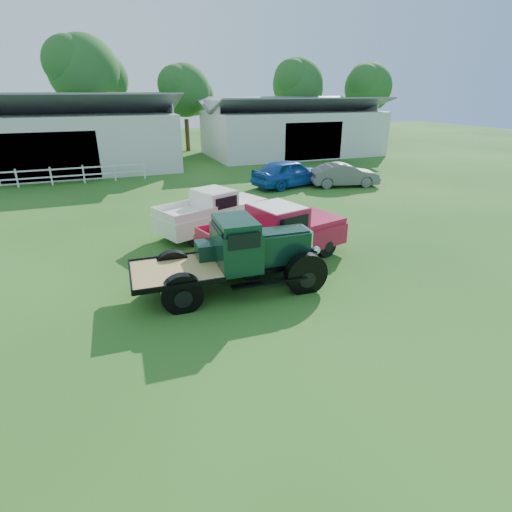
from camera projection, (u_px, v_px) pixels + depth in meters
name	position (u px, v px, depth m)	size (l,w,h in m)	color
ground	(265.00, 305.00, 11.68)	(120.00, 120.00, 0.00)	#1C4C14
shed_left	(52.00, 133.00, 30.64)	(18.80, 10.20, 5.60)	beige
shed_right	(292.00, 127.00, 38.63)	(16.80, 9.20, 5.20)	beige
fence_rail	(34.00, 177.00, 25.98)	(14.20, 0.16, 1.20)	white
tree_b	(87.00, 92.00, 37.40)	(6.90, 6.90, 11.50)	#235A21
tree_c	(186.00, 105.00, 40.04)	(5.40, 5.40, 9.00)	#235A21
tree_d	(297.00, 99.00, 45.08)	(6.00, 6.00, 10.00)	#235A21
tree_e	(367.00, 101.00, 46.14)	(5.70, 5.70, 9.50)	#235A21
vintage_flatbed	(233.00, 255.00, 12.19)	(5.79, 2.29, 2.29)	#0F3022
red_pickup	(274.00, 233.00, 14.42)	(5.66, 2.17, 2.06)	#BA183A
white_pickup	(213.00, 212.00, 17.27)	(5.11, 1.98, 1.88)	white
misc_car_blue	(289.00, 173.00, 25.88)	(2.07, 5.15, 1.75)	#1A4C9E
misc_car_grey	(344.00, 175.00, 25.99)	(1.55, 4.45, 1.47)	#595959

